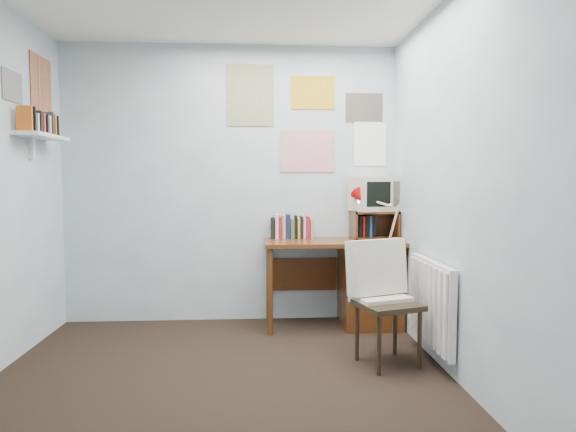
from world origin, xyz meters
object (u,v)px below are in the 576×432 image
(radiator, at_px, (431,303))
(wall_shelf, at_px, (42,136))
(desk_chair, at_px, (388,305))
(desk_lamp, at_px, (399,218))
(crt_tv, at_px, (373,192))
(tv_riser, at_px, (374,225))
(desk, at_px, (363,280))

(radiator, height_order, wall_shelf, wall_shelf)
(desk_chair, xyz_separation_m, desk_lamp, (0.30, 0.83, 0.54))
(radiator, bearing_deg, crt_tv, 99.39)
(tv_riser, xyz_separation_m, wall_shelf, (-2.69, -0.49, 0.74))
(crt_tv, xyz_separation_m, radiator, (0.18, -1.06, -0.76))
(desk, bearing_deg, tv_riser, 42.96)
(tv_riser, distance_m, wall_shelf, 2.83)
(desk_lamp, distance_m, radiator, 0.96)
(tv_riser, bearing_deg, desk_lamp, -59.56)
(desk_chair, relative_size, tv_riser, 2.10)
(desk_chair, height_order, crt_tv, crt_tv)
(desk_lamp, xyz_separation_m, tv_riser, (-0.15, 0.26, -0.08))
(desk, relative_size, desk_lamp, 2.92)
(desk, distance_m, desk_chair, 0.98)
(desk_chair, height_order, radiator, desk_chair)
(desk_chair, distance_m, tv_riser, 1.19)
(tv_riser, bearing_deg, wall_shelf, -169.68)
(desk, relative_size, crt_tv, 3.36)
(wall_shelf, bearing_deg, desk_chair, -13.31)
(desk, distance_m, crt_tv, 0.79)
(crt_tv, height_order, wall_shelf, wall_shelf)
(desk_lamp, relative_size, tv_riser, 1.03)
(tv_riser, relative_size, crt_tv, 1.12)
(desk_chair, bearing_deg, radiator, -8.83)
(desk_chair, distance_m, wall_shelf, 2.87)
(radiator, relative_size, wall_shelf, 1.29)
(tv_riser, height_order, radiator, tv_riser)
(tv_riser, bearing_deg, desk_chair, -98.09)
(desk, xyz_separation_m, wall_shelf, (-2.57, -0.38, 1.21))
(desk_chair, xyz_separation_m, crt_tv, (0.15, 1.11, 0.76))
(crt_tv, distance_m, radiator, 1.32)
(desk_chair, xyz_separation_m, wall_shelf, (-2.54, 0.60, 1.20))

